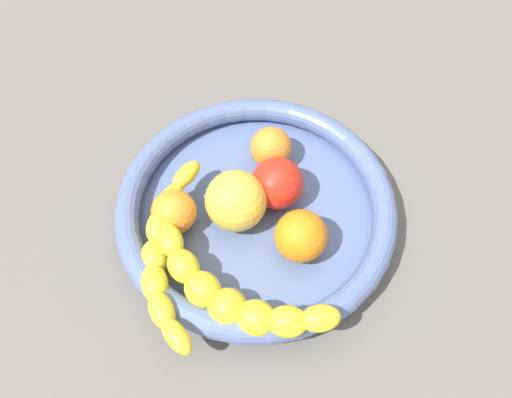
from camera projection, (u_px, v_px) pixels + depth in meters
kitchen_counter at (256, 225)px, 67.18cm from camera, size 120.00×120.00×3.00cm
fruit_bowl at (256, 209)px, 63.86cm from camera, size 34.56×34.56×4.72cm
banana_draped_left at (232, 297)px, 55.23cm from camera, size 17.36×17.03×5.32cm
banana_draped_right at (164, 253)px, 58.33cm from camera, size 24.09×10.62×5.02cm
orange_front at (301, 236)px, 59.08cm from camera, size 6.21×6.21×6.21cm
orange_mid_left at (271, 147)px, 66.51cm from camera, size 5.41×5.41×5.41cm
orange_mid_right at (174, 212)px, 61.25cm from camera, size 5.47×5.47×5.47cm
tomato_red at (277, 183)px, 62.84cm from camera, size 6.50×6.50×6.50cm
apple_yellow at (235, 198)px, 61.12cm from camera, size 7.45×7.45×7.45cm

